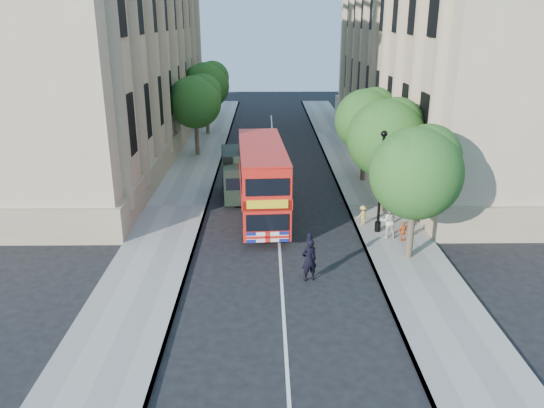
{
  "coord_description": "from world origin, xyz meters",
  "views": [
    {
      "loc": [
        -0.64,
        -18.73,
        10.36
      ],
      "look_at": [
        -0.36,
        4.03,
        2.3
      ],
      "focal_mm": 35.0,
      "sensor_mm": 36.0,
      "label": 1
    }
  ],
  "objects_px": {
    "lamp_post": "(380,186)",
    "box_van": "(240,176)",
    "police_constable": "(309,260)",
    "woman_pedestrian": "(388,221)",
    "double_decker_bus": "(262,179)"
  },
  "relations": [
    {
      "from": "lamp_post",
      "to": "double_decker_bus",
      "type": "height_order",
      "value": "lamp_post"
    },
    {
      "from": "lamp_post",
      "to": "box_van",
      "type": "xyz_separation_m",
      "value": [
        -7.2,
        5.73,
        -1.15
      ]
    },
    {
      "from": "police_constable",
      "to": "woman_pedestrian",
      "type": "height_order",
      "value": "police_constable"
    },
    {
      "from": "woman_pedestrian",
      "to": "lamp_post",
      "type": "bearing_deg",
      "value": -65.46
    },
    {
      "from": "lamp_post",
      "to": "double_decker_bus",
      "type": "distance_m",
      "value": 6.27
    },
    {
      "from": "double_decker_bus",
      "to": "box_van",
      "type": "relative_size",
      "value": 1.73
    },
    {
      "from": "police_constable",
      "to": "woman_pedestrian",
      "type": "bearing_deg",
      "value": -153.81
    },
    {
      "from": "police_constable",
      "to": "lamp_post",
      "type": "bearing_deg",
      "value": -146.83
    },
    {
      "from": "double_decker_bus",
      "to": "police_constable",
      "type": "height_order",
      "value": "double_decker_bus"
    },
    {
      "from": "box_van",
      "to": "police_constable",
      "type": "bearing_deg",
      "value": -78.63
    },
    {
      "from": "double_decker_bus",
      "to": "lamp_post",
      "type": "bearing_deg",
      "value": -24.97
    },
    {
      "from": "lamp_post",
      "to": "double_decker_bus",
      "type": "xyz_separation_m",
      "value": [
        -5.83,
        2.29,
        -0.31
      ]
    },
    {
      "from": "lamp_post",
      "to": "woman_pedestrian",
      "type": "height_order",
      "value": "lamp_post"
    },
    {
      "from": "double_decker_bus",
      "to": "woman_pedestrian",
      "type": "xyz_separation_m",
      "value": [
        6.17,
        -3.04,
        -1.22
      ]
    },
    {
      "from": "double_decker_bus",
      "to": "box_van",
      "type": "distance_m",
      "value": 3.8
    }
  ]
}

